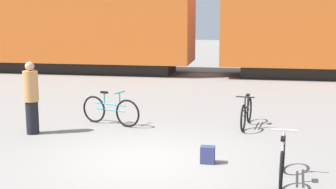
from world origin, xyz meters
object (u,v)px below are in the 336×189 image
Objects in this scene: bicycle_black at (246,113)px; bicycle_silver at (282,160)px; person_in_tan at (31,98)px; backpack at (208,155)px; bicycle_teal at (110,110)px; freight_train at (207,9)px.

bicycle_silver is at bearing -80.04° from bicycle_black.
bicycle_black is 0.96× the size of bicycle_silver.
person_in_tan is 5.16× the size of backpack.
bicycle_teal is 0.97× the size of bicycle_silver.
bicycle_silver is (2.66, -13.64, -2.65)m from freight_train.
freight_train is 12.04m from person_in_tan.
bicycle_black is 3.88m from bicycle_silver.
freight_train reaches higher than bicycle_silver.
person_in_tan reaches higher than backpack.
person_in_tan is 4.68m from backpack.
bicycle_black is at bearing 77.34° from backpack.
bicycle_silver is (0.67, -3.82, 0.00)m from bicycle_black.
bicycle_black is 0.96× the size of person_in_tan.
freight_train is at bearing 101.43° from bicycle_black.
freight_train is 28.37× the size of bicycle_silver.
bicycle_silver is 1.55m from backpack.
freight_train reaches higher than backpack.
person_in_tan is (-1.59, -1.21, 0.50)m from bicycle_teal.
bicycle_silver is 1.01× the size of person_in_tan.
bicycle_teal is at bearing -173.37° from bicycle_black.
bicycle_black is (3.49, 0.41, -0.02)m from bicycle_teal.
backpack is (1.29, -12.93, -2.85)m from freight_train.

